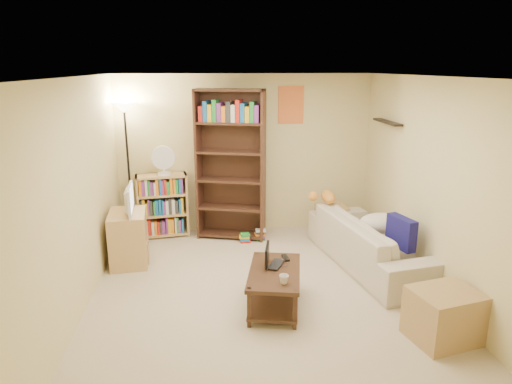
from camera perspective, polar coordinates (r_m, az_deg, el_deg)
room at (r=5.03m, az=0.90°, el=4.17°), size 4.50×4.54×2.52m
sofa at (r=6.34m, az=14.22°, el=-6.08°), size 2.56×1.64×0.66m
navy_pillow at (r=5.91m, az=17.68°, el=-4.84°), size 0.24×0.45×0.39m
cream_blanket at (r=6.39m, az=15.38°, el=-3.76°), size 0.61×0.43×0.26m
tabby_cat at (r=6.80m, az=8.68°, el=-0.56°), size 0.52×0.25×0.18m
coffee_table at (r=5.15m, az=2.32°, el=-11.31°), size 0.74×1.08×0.44m
laptop at (r=5.18m, az=2.99°, el=-9.11°), size 0.46×0.43×0.02m
laptop_screen at (r=5.14m, az=1.40°, el=-7.84°), size 0.08×0.33×0.22m
mug at (r=4.79m, az=3.50°, el=-10.84°), size 0.17×0.17×0.09m
tv_remote at (r=5.38m, az=3.72°, el=-8.20°), size 0.07×0.18×0.02m
tv_stand at (r=6.44m, az=-15.64°, el=-5.57°), size 0.54×0.71×0.72m
television at (r=6.27m, az=-16.00°, el=-0.92°), size 0.66×0.20×0.37m
tall_bookshelf at (r=6.92m, az=-3.21°, el=3.79°), size 1.08×0.60×2.29m
short_bookshelf at (r=7.28m, az=-11.59°, el=-1.69°), size 0.81×0.42×1.00m
desk_fan at (r=7.05m, az=-11.50°, el=3.89°), size 0.35×0.20×0.46m
floor_lamp at (r=7.10m, az=-15.97°, el=7.32°), size 0.36×0.36×2.10m
side_table at (r=7.33m, az=9.39°, el=-3.54°), size 0.47×0.47×0.49m
end_cabinet at (r=4.96m, az=22.42°, el=-14.08°), size 0.72×0.64×0.52m
book_stacks at (r=7.06m, az=-0.36°, el=-5.50°), size 0.41×0.21×0.17m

